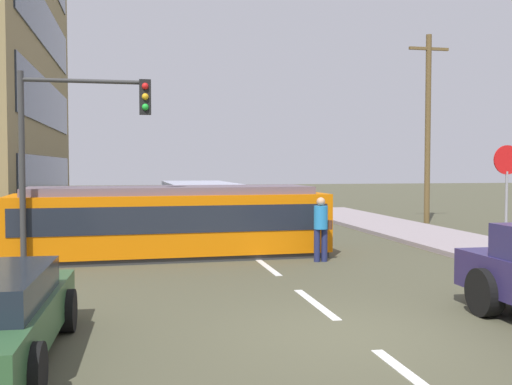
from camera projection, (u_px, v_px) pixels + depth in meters
ground_plane at (240, 246)px, 18.69m from camera, size 120.00×120.00×0.00m
lane_stripe_0 at (418, 382)px, 6.94m from camera, size 0.16×2.40×0.01m
lane_stripe_1 at (316, 304)px, 10.86m from camera, size 0.16×2.40×0.01m
lane_stripe_2 at (268, 267)px, 14.77m from camera, size 0.16×2.40×0.01m
lane_stripe_3 at (221, 231)px, 22.82m from camera, size 0.16×2.40×0.01m
lane_stripe_4 at (203, 218)px, 28.69m from camera, size 0.16×2.40×0.01m
streetcar_tram at (171, 220)px, 16.46m from camera, size 8.52×2.86×1.92m
city_bus at (199, 202)px, 23.60m from camera, size 2.68×6.02×1.83m
pedestrian_crossing at (321, 225)px, 15.61m from camera, size 0.51×0.36×1.67m
parked_sedan_mid at (72, 223)px, 19.77m from camera, size 2.08×4.52×1.19m
parked_sedan_far at (80, 209)px, 25.89m from camera, size 2.02×4.20×1.19m
parked_sedan_furthest at (102, 201)px, 31.57m from camera, size 2.10×4.04×1.19m
stop_sign at (507, 177)px, 15.68m from camera, size 0.76×0.07×2.88m
traffic_light_mast at (77, 130)px, 14.36m from camera, size 3.07×0.33×4.70m
utility_pole_mid at (428, 125)px, 25.95m from camera, size 1.80×0.24×8.09m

